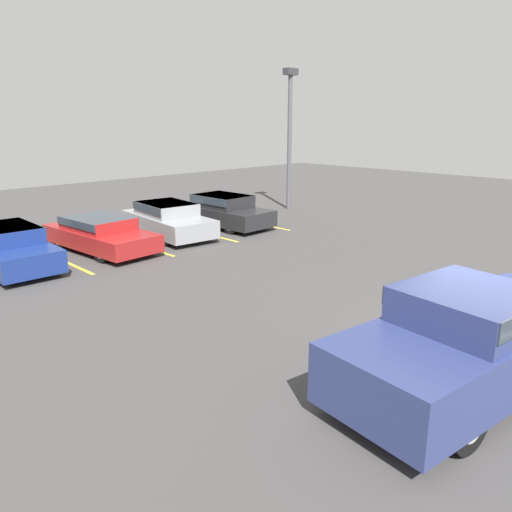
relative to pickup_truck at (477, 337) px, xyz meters
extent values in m
plane|color=#423F3F|center=(1.40, 0.61, -0.88)|extent=(60.00, 60.00, 0.00)
cube|color=yellow|center=(-1.62, 12.66, -0.88)|extent=(0.12, 4.98, 0.01)
cube|color=yellow|center=(1.18, 12.66, -0.88)|extent=(0.12, 4.98, 0.01)
cube|color=yellow|center=(3.98, 12.66, -0.88)|extent=(0.12, 4.98, 0.01)
cube|color=yellow|center=(6.79, 12.66, -0.88)|extent=(0.12, 4.98, 0.01)
cube|color=navy|center=(-0.02, 0.00, -0.16)|extent=(5.77, 2.71, 0.94)
cube|color=navy|center=(-0.30, 0.04, 0.60)|extent=(2.22, 2.10, 0.57)
cube|color=#2D3842|center=(-0.30, 0.04, 0.73)|extent=(2.19, 2.15, 0.31)
cylinder|color=black|center=(1.74, 0.61, -0.46)|extent=(0.88, 0.43, 0.85)
cylinder|color=#ADADB2|center=(1.74, 0.61, -0.46)|extent=(0.51, 0.40, 0.47)
cylinder|color=black|center=(-1.57, 1.03, -0.46)|extent=(0.88, 0.43, 0.85)
cylinder|color=#ADADB2|center=(-1.57, 1.03, -0.46)|extent=(0.51, 0.40, 0.47)
cylinder|color=black|center=(-1.78, -0.61, -0.46)|extent=(0.88, 0.43, 0.85)
cylinder|color=#ADADB2|center=(-1.78, -0.61, -0.46)|extent=(0.51, 0.40, 0.47)
cube|color=navy|center=(-3.07, 12.53, -0.39)|extent=(1.82, 4.34, 0.64)
cube|color=navy|center=(-3.07, 12.61, 0.16)|extent=(1.57, 2.27, 0.47)
cube|color=#2D3842|center=(-3.07, 12.61, 0.25)|extent=(1.63, 2.23, 0.28)
cylinder|color=black|center=(-2.36, 11.26, -0.57)|extent=(0.25, 0.62, 0.62)
cylinder|color=#ADADB2|center=(-2.36, 11.26, -0.57)|extent=(0.25, 0.35, 0.34)
cylinder|color=black|center=(-2.31, 13.76, -0.57)|extent=(0.25, 0.62, 0.62)
cylinder|color=#ADADB2|center=(-2.31, 13.76, -0.57)|extent=(0.25, 0.35, 0.34)
cube|color=maroon|center=(-0.13, 12.51, -0.42)|extent=(2.16, 4.61, 0.56)
cube|color=maroon|center=(-0.14, 12.60, 0.06)|extent=(1.78, 2.45, 0.41)
cube|color=#2D3842|center=(-0.14, 12.60, 0.14)|extent=(1.85, 2.41, 0.25)
cylinder|color=black|center=(0.75, 11.28, -0.56)|extent=(0.26, 0.66, 0.65)
cylinder|color=#ADADB2|center=(0.75, 11.28, -0.56)|extent=(0.25, 0.37, 0.36)
cylinder|color=black|center=(-0.82, 11.16, -0.56)|extent=(0.26, 0.66, 0.65)
cylinder|color=#ADADB2|center=(-0.82, 11.16, -0.56)|extent=(0.25, 0.37, 0.36)
cylinder|color=black|center=(0.55, 13.87, -0.56)|extent=(0.26, 0.66, 0.65)
cylinder|color=#ADADB2|center=(0.55, 13.87, -0.56)|extent=(0.25, 0.37, 0.36)
cylinder|color=black|center=(-1.02, 13.75, -0.56)|extent=(0.26, 0.66, 0.65)
cylinder|color=#ADADB2|center=(-1.02, 13.75, -0.56)|extent=(0.25, 0.37, 0.36)
cube|color=gray|center=(2.72, 12.69, -0.38)|extent=(2.24, 4.42, 0.64)
cube|color=gray|center=(2.73, 12.78, 0.17)|extent=(1.82, 2.36, 0.47)
cube|color=#2D3842|center=(2.73, 12.78, 0.26)|extent=(1.89, 2.33, 0.28)
cylinder|color=black|center=(3.38, 11.39, -0.56)|extent=(0.29, 0.67, 0.65)
cylinder|color=#ADADB2|center=(3.38, 11.39, -0.56)|extent=(0.27, 0.38, 0.36)
cylinder|color=black|center=(1.81, 11.54, -0.56)|extent=(0.29, 0.67, 0.65)
cylinder|color=#ADADB2|center=(1.81, 11.54, -0.56)|extent=(0.27, 0.38, 0.36)
cylinder|color=black|center=(3.62, 13.85, -0.56)|extent=(0.29, 0.67, 0.65)
cylinder|color=#ADADB2|center=(3.62, 13.85, -0.56)|extent=(0.27, 0.38, 0.36)
cylinder|color=black|center=(2.06, 14.00, -0.56)|extent=(0.29, 0.67, 0.65)
cylinder|color=#ADADB2|center=(2.06, 14.00, -0.56)|extent=(0.27, 0.38, 0.36)
cube|color=#232326|center=(5.43, 12.61, -0.39)|extent=(1.97, 4.33, 0.63)
cube|color=#232326|center=(5.42, 12.69, 0.17)|extent=(1.68, 2.28, 0.49)
cube|color=#2D3842|center=(5.42, 12.69, 0.27)|extent=(1.75, 2.23, 0.30)
cylinder|color=black|center=(6.25, 11.39, -0.56)|extent=(0.25, 0.66, 0.65)
cylinder|color=#ADADB2|center=(6.25, 11.39, -0.56)|extent=(0.25, 0.37, 0.36)
cylinder|color=black|center=(4.69, 11.34, -0.56)|extent=(0.25, 0.66, 0.65)
cylinder|color=#ADADB2|center=(4.69, 11.34, -0.56)|extent=(0.25, 0.37, 0.36)
cylinder|color=black|center=(6.17, 13.87, -0.56)|extent=(0.25, 0.66, 0.65)
cylinder|color=#ADADB2|center=(6.17, 13.87, -0.56)|extent=(0.25, 0.37, 0.36)
cylinder|color=black|center=(4.60, 13.82, -0.56)|extent=(0.25, 0.66, 0.65)
cylinder|color=#ADADB2|center=(4.60, 13.82, -0.56)|extent=(0.25, 0.37, 0.36)
cylinder|color=#515156|center=(10.45, 13.57, 2.25)|extent=(0.20, 0.20, 6.26)
cube|color=#333338|center=(10.45, 13.57, 5.53)|extent=(0.70, 0.36, 0.30)
camera|label=1|loc=(-7.81, -2.83, 3.43)|focal=35.00mm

